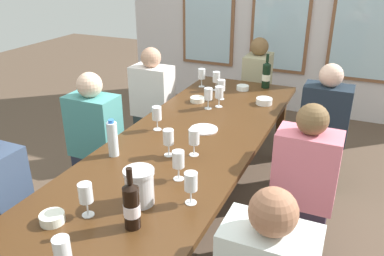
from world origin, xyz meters
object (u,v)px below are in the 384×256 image
Objects in this scene: wine_glass_6 at (157,114)px; wine_glass_9 at (168,138)px; seated_person_4 at (96,145)px; wine_glass_3 at (216,77)px; wine_glass_5 at (208,94)px; wine_glass_0 at (191,182)px; wine_bottle_1 at (132,205)px; wine_glass_2 at (194,137)px; tasting_bowl_3 at (264,101)px; seated_person_2 at (153,107)px; seated_person_5 at (303,191)px; wine_glass_1 at (219,93)px; wine_bottle_0 at (266,75)px; wine_glass_11 at (221,86)px; seated_person_3 at (323,132)px; water_bottle at (113,139)px; dining_table at (189,146)px; tasting_bowl_0 at (243,88)px; tasting_bowl_2 at (197,99)px; wine_glass_4 at (86,195)px; wine_glass_10 at (62,251)px; seated_person_6 at (256,92)px; wine_glass_8 at (178,161)px; tasting_bowl_1 at (52,218)px; metal_pitcher at (139,186)px; white_plate_0 at (204,129)px; wine_glass_7 at (202,75)px.

wine_glass_9 is at bearing -51.32° from wine_glass_6.
wine_glass_3 is at bearing 60.01° from seated_person_4.
wine_glass_9 is at bearing -84.79° from wine_glass_5.
wine_bottle_1 is at bearing -120.70° from wine_glass_0.
tasting_bowl_3 is at bearing 81.07° from wine_glass_2.
seated_person_2 and seated_person_5 have the same top height.
tasting_bowl_3 is at bearing 85.58° from wine_bottle_1.
wine_glass_1 is 0.16× the size of seated_person_4.
wine_bottle_0 reaches higher than wine_glass_11.
seated_person_3 is at bearing 12.94° from tasting_bowl_3.
seated_person_4 is at bearing 138.30° from water_bottle.
wine_glass_2 is 1.30m from wine_glass_3.
seated_person_3 is at bearing 50.84° from dining_table.
tasting_bowl_0 is at bearing 78.79° from wine_glass_5.
wine_glass_4 reaches higher than tasting_bowl_2.
tasting_bowl_2 is at bearing 102.89° from wine_glass_9.
seated_person_5 is (0.80, 0.27, -0.33)m from wine_glass_9.
wine_bottle_1 is 0.37m from wine_glass_10.
wine_glass_1 is 0.16× the size of seated_person_6.
wine_glass_1 is (-0.05, -0.50, 0.10)m from tasting_bowl_0.
wine_glass_8 is at bearing -71.51° from tasting_bowl_2.
water_bottle is 0.34m from wine_glass_9.
wine_glass_2 is at bearing -85.56° from tasting_bowl_0.
tasting_bowl_2 is at bearing -95.48° from wine_glass_3.
dining_table is 0.81m from seated_person_5.
seated_person_2 is at bearing 121.37° from wine_glass_6.
wine_glass_11 is at bearing -174.60° from tasting_bowl_3.
tasting_bowl_1 is at bearing -95.80° from tasting_bowl_0.
wine_glass_5 is at bearing 94.88° from wine_glass_10.
seated_person_3 is at bearing 60.97° from wine_glass_2.
wine_glass_8 is at bearing -80.62° from wine_glass_1.
wine_bottle_0 is at bearing 87.04° from metal_pitcher.
wine_glass_1 and wine_glass_4 have the same top height.
seated_person_5 is (0.88, 0.98, -0.33)m from wine_glass_4.
wine_bottle_1 is at bearing 19.11° from tasting_bowl_1.
dining_table is 0.81m from seated_person_4.
seated_person_2 reaches higher than wine_glass_10.
wine_glass_4 is 0.71m from wine_glass_9.
white_plate_0 is 1.29m from tasting_bowl_1.
seated_person_5 is at bearing -34.16° from tasting_bowl_2.
wine_glass_8 is at bearing -71.45° from dining_table.
wine_glass_0 and wine_glass_5 have the same top height.
wine_glass_0 is 1.00× the size of wine_glass_9.
seated_person_5 is at bearing -90.00° from seated_person_3.
seated_person_5 is at bearing -30.08° from seated_person_2.
wine_glass_1 and wine_glass_5 have the same top height.
white_plate_0 is 0.35m from wine_glass_6.
wine_bottle_0 is 1.80m from water_bottle.
tasting_bowl_1 is 0.10× the size of seated_person_4.
wine_glass_7 is 0.16× the size of seated_person_5.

